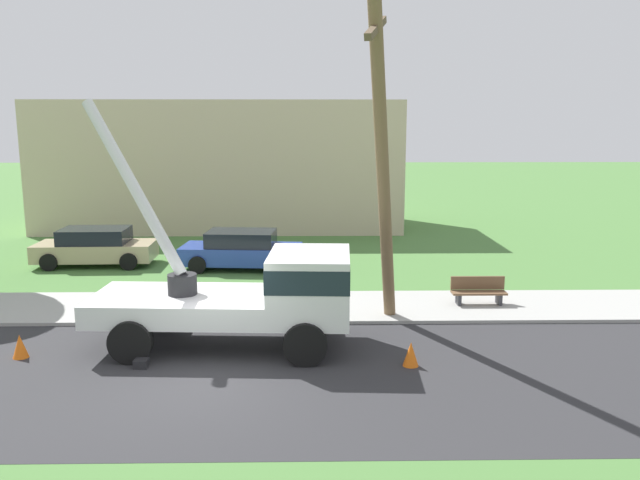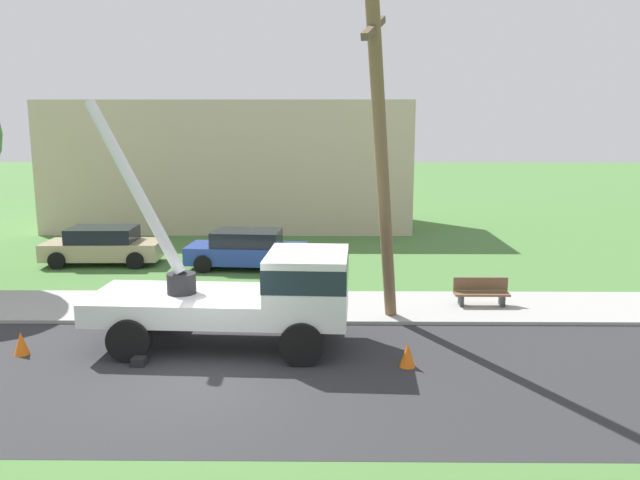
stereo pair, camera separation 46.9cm
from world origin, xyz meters
TOP-DOWN VIEW (x-y plane):
  - ground_plane at (0.00, 12.00)m, footprint 120.00×120.00m
  - road_asphalt at (0.00, 0.00)m, footprint 80.00×7.06m
  - sidewalk_strip at (0.00, 5.09)m, footprint 80.00×3.12m
  - utility_truck at (0.87, 1.90)m, footprint 6.75×3.21m
  - leaning_utility_pole at (3.97, 2.75)m, footprint 1.31×3.58m
  - traffic_cone_ahead at (4.43, 0.55)m, footprint 0.36×0.36m
  - traffic_cone_behind at (-4.58, 1.22)m, footprint 0.36×0.36m
  - parked_sedan_tan at (-5.98, 10.98)m, footprint 4.44×2.09m
  - parked_sedan_blue at (-0.36, 10.30)m, footprint 4.53×2.25m
  - park_bench at (7.16, 5.16)m, footprint 1.60×0.45m
  - lowrise_building_backdrop at (-2.29, 20.08)m, footprint 18.00×6.00m

SIDE VIEW (x-z plane):
  - ground_plane at x=0.00m, z-range 0.00..0.00m
  - road_asphalt at x=0.00m, z-range 0.00..0.01m
  - sidewalk_strip at x=0.00m, z-range 0.00..0.10m
  - traffic_cone_ahead at x=4.43m, z-range 0.00..0.56m
  - traffic_cone_behind at x=-4.58m, z-range 0.00..0.56m
  - park_bench at x=7.16m, z-range 0.01..0.91m
  - parked_sedan_tan at x=-5.98m, z-range 0.00..1.42m
  - parked_sedan_blue at x=-0.36m, z-range 0.00..1.42m
  - utility_truck at x=0.87m, z-range -1.58..4.40m
  - lowrise_building_backdrop at x=-2.29m, z-range 0.00..6.40m
  - leaning_utility_pole at x=3.97m, z-range 0.10..8.69m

